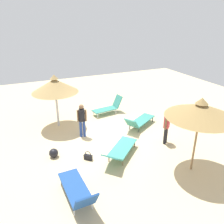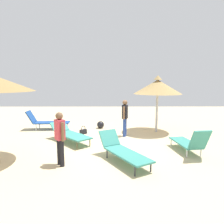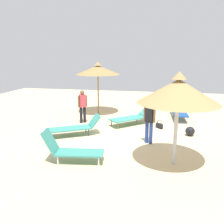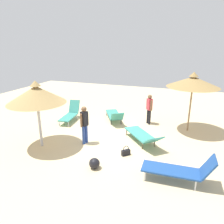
# 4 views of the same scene
# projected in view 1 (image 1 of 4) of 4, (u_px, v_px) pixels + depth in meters

# --- Properties ---
(ground) EXTENTS (24.00, 24.00, 0.10)m
(ground) POSITION_uv_depth(u_px,v_px,m) (109.00, 142.00, 10.57)
(ground) COLOR beige
(parasol_umbrella_center) EXTENTS (2.40, 2.40, 2.88)m
(parasol_umbrella_center) POSITION_uv_depth(u_px,v_px,m) (201.00, 110.00, 7.66)
(parasol_umbrella_center) COLOR olive
(parasol_umbrella_center) RESTS_ON ground
(parasol_umbrella_back) EXTENTS (2.30, 2.30, 2.76)m
(parasol_umbrella_back) POSITION_uv_depth(u_px,v_px,m) (55.00, 86.00, 11.11)
(parasol_umbrella_back) COLOR #B2B2B7
(parasol_umbrella_back) RESTS_ON ground
(lounge_chair_far_right) EXTENTS (2.10, 2.00, 0.70)m
(lounge_chair_far_right) POSITION_uv_depth(u_px,v_px,m) (120.00, 150.00, 9.17)
(lounge_chair_far_right) COLOR teal
(lounge_chair_far_right) RESTS_ON ground
(lounge_chair_near_left) EXTENTS (0.76, 2.14, 0.98)m
(lounge_chair_near_left) POSITION_uv_depth(u_px,v_px,m) (78.00, 191.00, 6.92)
(lounge_chair_near_left) COLOR #1E478C
(lounge_chair_near_left) RESTS_ON ground
(lounge_chair_front) EXTENTS (1.87, 0.83, 1.00)m
(lounge_chair_front) POSITION_uv_depth(u_px,v_px,m) (109.00, 107.00, 13.36)
(lounge_chair_front) COLOR teal
(lounge_chair_front) RESTS_ON ground
(lounge_chair_near_right) EXTENTS (2.19, 1.64, 0.81)m
(lounge_chair_near_right) POSITION_uv_depth(u_px,v_px,m) (139.00, 121.00, 11.67)
(lounge_chair_near_right) COLOR teal
(lounge_chair_near_right) RESTS_ON ground
(person_standing_far_left) EXTENTS (0.43, 0.29, 1.65)m
(person_standing_far_left) POSITION_uv_depth(u_px,v_px,m) (82.00, 119.00, 10.56)
(person_standing_far_left) COLOR navy
(person_standing_far_left) RESTS_ON ground
(person_standing_edge) EXTENTS (0.39, 0.35, 1.59)m
(person_standing_edge) POSITION_uv_depth(u_px,v_px,m) (167.00, 125.00, 10.02)
(person_standing_edge) COLOR black
(person_standing_edge) RESTS_ON ground
(handbag) EXTENTS (0.33, 0.33, 0.39)m
(handbag) POSITION_uv_depth(u_px,v_px,m) (88.00, 157.00, 9.12)
(handbag) COLOR black
(handbag) RESTS_ON ground
(beach_ball) EXTENTS (0.38, 0.38, 0.38)m
(beach_ball) POSITION_uv_depth(u_px,v_px,m) (54.00, 153.00, 9.27)
(beach_ball) COLOR black
(beach_ball) RESTS_ON ground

